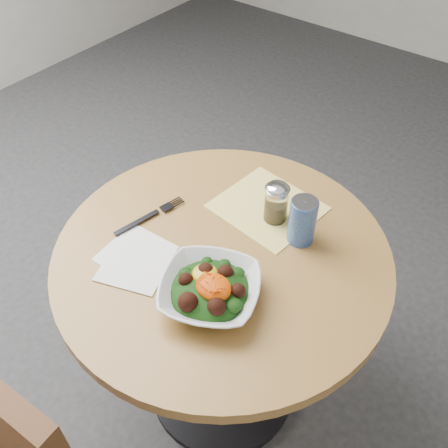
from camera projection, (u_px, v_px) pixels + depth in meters
name	position (u px, v px, depth m)	size (l,w,h in m)	color
ground	(223.00, 386.00, 1.85)	(6.00, 6.00, 0.00)	#2B2B2D
table	(222.00, 296.00, 1.46)	(0.90, 0.90, 0.75)	black
cloth_napkin	(267.00, 207.00, 1.44)	(0.27, 0.25, 0.00)	yellow
paper_napkins	(136.00, 259.00, 1.30)	(0.22, 0.22, 0.00)	white
salad_bowl	(210.00, 290.00, 1.19)	(0.32, 0.32, 0.09)	silver
fork	(152.00, 215.00, 1.41)	(0.07, 0.22, 0.00)	black
spice_shaker	(276.00, 202.00, 1.37)	(0.07, 0.07, 0.12)	silver
beverage_can	(302.00, 221.00, 1.31)	(0.07, 0.07, 0.14)	#0D2697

